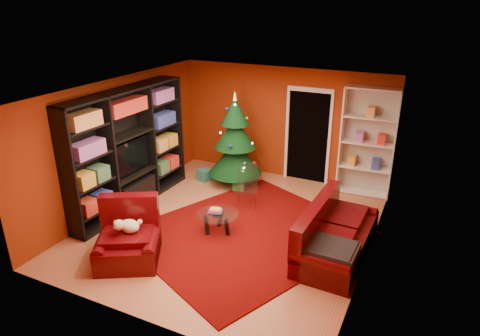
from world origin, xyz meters
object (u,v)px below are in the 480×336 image
at_px(armchair, 127,239).
at_px(christmas_tree, 235,140).
at_px(gift_box_teal, 204,175).
at_px(sofa, 338,231).
at_px(coffee_table, 218,223).
at_px(rug, 246,233).
at_px(gift_box_green, 239,185).
at_px(gift_box_red, 244,167).
at_px(media_unit, 128,149).
at_px(dog, 130,226).
at_px(white_bookshelf, 367,143).
at_px(acrylic_chair, 247,188).

bearing_deg(armchair, christmas_tree, 57.42).
xyz_separation_m(gift_box_teal, sofa, (3.57, -1.74, 0.32)).
xyz_separation_m(sofa, coffee_table, (-2.14, -0.24, -0.25)).
bearing_deg(sofa, coffee_table, 98.22).
relative_size(rug, gift_box_teal, 14.28).
distance_m(gift_box_green, coffee_table, 1.89).
bearing_deg(gift_box_teal, gift_box_red, 54.89).
xyz_separation_m(media_unit, christmas_tree, (1.46, 1.87, -0.16)).
distance_m(dog, coffee_table, 1.66).
xyz_separation_m(white_bookshelf, coffee_table, (-2.07, -2.87, -0.97)).
bearing_deg(coffee_table, acrylic_chair, 87.93).
relative_size(media_unit, white_bookshelf, 1.31).
bearing_deg(acrylic_chair, gift_box_red, 95.06).
xyz_separation_m(gift_box_green, gift_box_red, (-0.35, 1.03, -0.01)).
xyz_separation_m(media_unit, gift_box_teal, (0.73, 1.72, -1.08)).
xyz_separation_m(media_unit, coffee_table, (2.16, -0.26, -1.01)).
bearing_deg(dog, sofa, -1.51).
distance_m(armchair, sofa, 3.45).
distance_m(gift_box_green, armchair, 3.30).
bearing_deg(christmas_tree, media_unit, -128.00).
height_order(gift_box_red, armchair, armchair).
relative_size(christmas_tree, coffee_table, 2.81).
relative_size(gift_box_teal, acrylic_chair, 0.33).
bearing_deg(gift_box_teal, coffee_table, -54.18).
relative_size(gift_box_teal, dog, 0.66).
xyz_separation_m(gift_box_green, coffee_table, (0.46, -1.83, 0.08)).
bearing_deg(armchair, media_unit, 97.52).
relative_size(gift_box_green, armchair, 0.24).
height_order(gift_box_teal, armchair, armchair).
relative_size(gift_box_red, dog, 0.57).
height_order(armchair, coffee_table, armchair).
height_order(gift_box_green, sofa, sofa).
bearing_deg(christmas_tree, dog, -92.96).
bearing_deg(acrylic_chair, christmas_tree, 105.95).
height_order(media_unit, dog, media_unit).
bearing_deg(gift_box_teal, dog, -80.53).
xyz_separation_m(armchair, acrylic_chair, (0.94, 2.61, -0.01)).
distance_m(gift_box_red, coffee_table, 2.98).
distance_m(christmas_tree, sofa, 3.46).
bearing_deg(gift_box_red, acrylic_chair, -63.12).
xyz_separation_m(gift_box_teal, acrylic_chair, (1.47, -0.79, 0.27)).
distance_m(gift_box_red, armchair, 4.30).
bearing_deg(media_unit, coffee_table, -5.23).
distance_m(gift_box_teal, coffee_table, 2.44).
bearing_deg(media_unit, gift_box_teal, 68.75).
distance_m(armchair, dog, 0.21).
bearing_deg(gift_box_red, christmas_tree, -81.07).
distance_m(rug, gift_box_teal, 2.64).
relative_size(media_unit, christmas_tree, 1.45).
bearing_deg(gift_box_teal, christmas_tree, 12.11).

